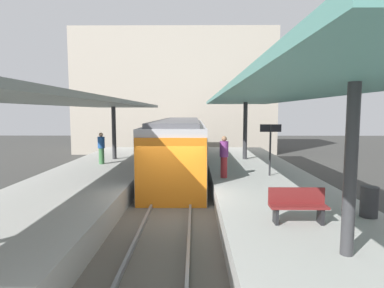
# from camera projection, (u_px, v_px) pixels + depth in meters

# --- Properties ---
(ground_plane) EXTENTS (80.00, 80.00, 0.00)m
(ground_plane) POSITION_uv_depth(u_px,v_px,m) (169.00, 220.00, 11.20)
(ground_plane) COLOR #383835
(platform_left) EXTENTS (4.40, 28.00, 1.00)m
(platform_left) POSITION_uv_depth(u_px,v_px,m) (60.00, 205.00, 11.18)
(platform_left) COLOR #9E9E99
(platform_left) RESTS_ON ground_plane
(platform_right) EXTENTS (4.40, 28.00, 1.00)m
(platform_right) POSITION_uv_depth(u_px,v_px,m) (279.00, 206.00, 11.12)
(platform_right) COLOR #9E9E99
(platform_right) RESTS_ON ground_plane
(track_ballast) EXTENTS (3.20, 28.00, 0.20)m
(track_ballast) POSITION_uv_depth(u_px,v_px,m) (169.00, 217.00, 11.19)
(track_ballast) COLOR #59544C
(track_ballast) RESTS_ON ground_plane
(rail_near_side) EXTENTS (0.08, 28.00, 0.14)m
(rail_near_side) POSITION_uv_depth(u_px,v_px,m) (149.00, 212.00, 11.17)
(rail_near_side) COLOR slate
(rail_near_side) RESTS_ON track_ballast
(rail_far_side) EXTENTS (0.08, 28.00, 0.14)m
(rail_far_side) POSITION_uv_depth(u_px,v_px,m) (190.00, 212.00, 11.16)
(rail_far_side) COLOR slate
(rail_far_side) RESTS_ON track_ballast
(commuter_train) EXTENTS (2.78, 14.37, 3.10)m
(commuter_train) POSITION_uv_depth(u_px,v_px,m) (180.00, 146.00, 18.87)
(commuter_train) COLOR #ADADB2
(commuter_train) RESTS_ON track_ballast
(canopy_left) EXTENTS (4.18, 21.00, 3.20)m
(canopy_left) POSITION_uv_depth(u_px,v_px,m) (72.00, 103.00, 12.21)
(canopy_left) COLOR #333335
(canopy_left) RESTS_ON platform_left
(canopy_right) EXTENTS (4.18, 21.00, 3.44)m
(canopy_right) POSITION_uv_depth(u_px,v_px,m) (272.00, 96.00, 12.13)
(canopy_right) COLOR #333335
(canopy_right) RESTS_ON platform_right
(platform_bench) EXTENTS (1.40, 0.41, 0.86)m
(platform_bench) POSITION_uv_depth(u_px,v_px,m) (298.00, 204.00, 7.93)
(platform_bench) COLOR black
(platform_bench) RESTS_ON platform_right
(platform_sign) EXTENTS (0.90, 0.08, 2.21)m
(platform_sign) POSITION_uv_depth(u_px,v_px,m) (270.00, 138.00, 13.72)
(platform_sign) COLOR #262628
(platform_sign) RESTS_ON platform_right
(litter_bin) EXTENTS (0.44, 0.44, 0.80)m
(litter_bin) POSITION_uv_depth(u_px,v_px,m) (369.00, 202.00, 8.38)
(litter_bin) COLOR #2D2D30
(litter_bin) RESTS_ON platform_right
(passenger_near_bench) EXTENTS (0.36, 0.36, 1.66)m
(passenger_near_bench) POSITION_uv_depth(u_px,v_px,m) (101.00, 148.00, 16.92)
(passenger_near_bench) COLOR #386B3D
(passenger_near_bench) RESTS_ON platform_left
(passenger_mid_platform) EXTENTS (0.36, 0.36, 1.74)m
(passenger_mid_platform) POSITION_uv_depth(u_px,v_px,m) (224.00, 156.00, 13.38)
(passenger_mid_platform) COLOR maroon
(passenger_mid_platform) RESTS_ON platform_right
(station_building_backdrop) EXTENTS (18.00, 6.00, 11.00)m
(station_building_backdrop) POSITION_uv_depth(u_px,v_px,m) (176.00, 93.00, 30.56)
(station_building_backdrop) COLOR #A89E8E
(station_building_backdrop) RESTS_ON ground_plane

